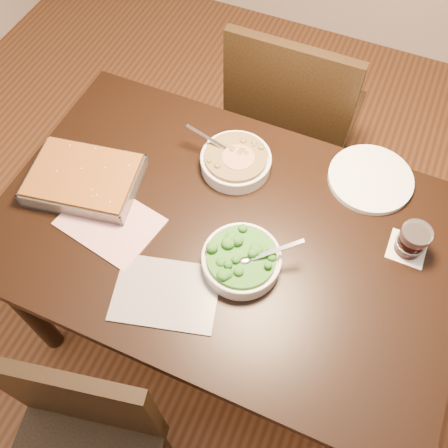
% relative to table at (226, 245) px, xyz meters
% --- Properties ---
extents(ground, '(4.00, 4.00, 0.00)m').
position_rel_table_xyz_m(ground, '(0.00, 0.00, -0.65)').
color(ground, '#462514').
rests_on(ground, ground).
extents(table, '(1.40, 0.90, 0.75)m').
position_rel_table_xyz_m(table, '(0.00, 0.00, 0.00)').
color(table, black).
rests_on(table, ground).
extents(magazine_a, '(0.32, 0.26, 0.01)m').
position_rel_table_xyz_m(magazine_a, '(-0.33, -0.12, 0.10)').
color(magazine_a, '#A02D3F').
rests_on(magazine_a, table).
extents(magazine_b, '(0.33, 0.27, 0.01)m').
position_rel_table_xyz_m(magazine_b, '(-0.07, -0.26, 0.10)').
color(magazine_b, '#292A31').
rests_on(magazine_b, table).
extents(coaster, '(0.11, 0.11, 0.00)m').
position_rel_table_xyz_m(coaster, '(0.51, 0.15, 0.10)').
color(coaster, white).
rests_on(coaster, table).
extents(stew_bowl, '(0.25, 0.23, 0.09)m').
position_rel_table_xyz_m(stew_bowl, '(-0.07, 0.23, 0.13)').
color(stew_bowl, white).
rests_on(stew_bowl, table).
extents(broccoli_bowl, '(0.23, 0.23, 0.09)m').
position_rel_table_xyz_m(broccoli_bowl, '(0.09, -0.09, 0.13)').
color(broccoli_bowl, white).
rests_on(broccoli_bowl, table).
extents(baking_dish, '(0.37, 0.30, 0.06)m').
position_rel_table_xyz_m(baking_dish, '(-0.48, -0.02, 0.12)').
color(baking_dish, silver).
rests_on(baking_dish, table).
extents(wine_tumbler, '(0.09, 0.09, 0.10)m').
position_rel_table_xyz_m(wine_tumbler, '(0.51, 0.15, 0.15)').
color(wine_tumbler, black).
rests_on(wine_tumbler, coaster).
extents(dinner_plate, '(0.27, 0.27, 0.02)m').
position_rel_table_xyz_m(dinner_plate, '(0.35, 0.35, 0.10)').
color(dinner_plate, white).
rests_on(dinner_plate, table).
extents(chair_far, '(0.47, 0.47, 1.00)m').
position_rel_table_xyz_m(chair_far, '(-0.01, 0.69, -0.10)').
color(chair_far, black).
rests_on(chair_far, ground).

